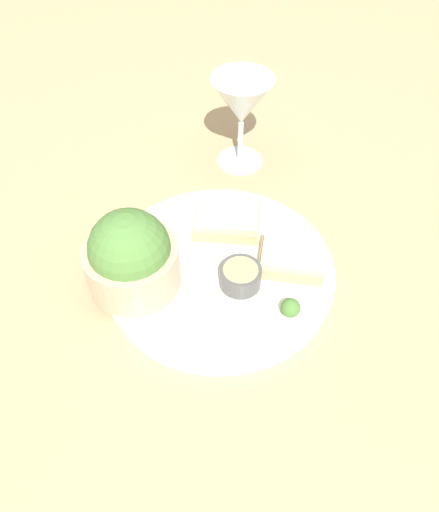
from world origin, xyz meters
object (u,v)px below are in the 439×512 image
object	(u,v)px
sauce_ramekin	(240,276)
cheese_toast_near	(227,220)
salad_bowl	(131,257)
wine_glass	(242,104)
cheese_toast_far	(292,259)

from	to	relation	value
sauce_ramekin	cheese_toast_near	xyz separation A→B (m)	(0.04, 0.09, -0.00)
salad_bowl	cheese_toast_near	distance (m)	0.15
sauce_ramekin	wine_glass	world-z (taller)	wine_glass
salad_bowl	sauce_ramekin	size ratio (longest dim) A/B	2.18
salad_bowl	sauce_ramekin	world-z (taller)	salad_bowl
sauce_ramekin	salad_bowl	bearing A→B (deg)	147.85
salad_bowl	wine_glass	bearing A→B (deg)	31.18
sauce_ramekin	cheese_toast_far	distance (m)	0.07
cheese_toast_far	wine_glass	xyz separation A→B (m)	(0.07, 0.23, 0.08)
salad_bowl	cheese_toast_far	size ratio (longest dim) A/B	1.14
cheese_toast_far	salad_bowl	bearing A→B (deg)	156.73
sauce_ramekin	cheese_toast_near	distance (m)	0.10
cheese_toast_near	cheese_toast_far	xyz separation A→B (m)	(0.03, -0.10, -0.00)
sauce_ramekin	cheese_toast_near	bearing A→B (deg)	68.09
cheese_toast_near	salad_bowl	bearing A→B (deg)	-170.88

